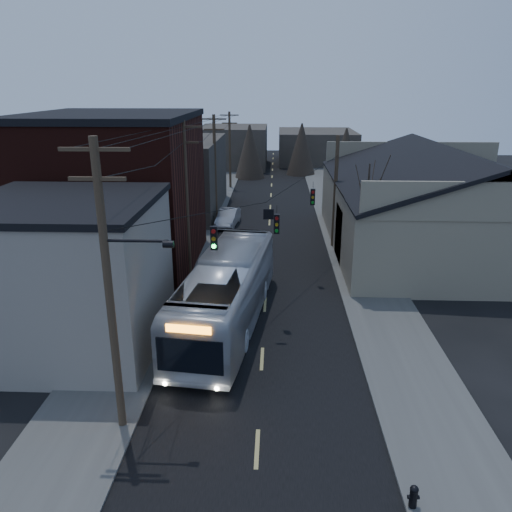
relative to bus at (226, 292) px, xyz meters
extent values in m
plane|color=black|center=(1.94, -11.38, -1.86)|extent=(160.00, 160.00, 0.00)
cube|color=black|center=(1.94, 18.62, -1.85)|extent=(9.00, 110.00, 0.02)
cube|color=#474744|center=(-4.56, 18.62, -1.80)|extent=(4.00, 110.00, 0.12)
cube|color=#474744|center=(8.44, 18.62, -1.80)|extent=(4.00, 110.00, 0.12)
cube|color=gray|center=(-7.06, -2.38, 1.64)|extent=(8.00, 8.00, 7.00)
cube|color=black|center=(-8.06, 8.62, 3.14)|extent=(10.00, 12.00, 10.00)
cube|color=#35312B|center=(-7.56, 24.62, 1.64)|extent=(9.00, 14.00, 7.00)
cube|color=gray|center=(14.94, 13.62, 0.64)|extent=(16.00, 20.00, 5.00)
cube|color=black|center=(10.94, 13.62, 4.44)|extent=(8.16, 20.60, 2.86)
cube|color=black|center=(18.94, 13.62, 4.44)|extent=(8.16, 20.60, 2.86)
cube|color=#35312B|center=(-4.06, 53.62, 1.14)|extent=(10.00, 12.00, 6.00)
cube|color=#35312B|center=(8.94, 58.62, 0.64)|extent=(12.00, 14.00, 5.00)
cone|color=black|center=(8.44, 8.62, 1.74)|extent=(0.40, 0.40, 7.20)
cylinder|color=#382B1E|center=(-3.06, -8.38, 3.39)|extent=(0.28, 0.28, 10.50)
cube|color=#382B1E|center=(-3.06, -8.38, 8.24)|extent=(2.20, 0.12, 0.12)
cylinder|color=#382B1E|center=(-3.06, 6.62, 3.14)|extent=(0.28, 0.28, 10.00)
cube|color=#382B1E|center=(-3.06, 6.62, 7.74)|extent=(2.20, 0.12, 0.12)
cylinder|color=#382B1E|center=(-3.06, 21.62, 2.89)|extent=(0.28, 0.28, 9.50)
cube|color=#382B1E|center=(-3.06, 21.62, 7.24)|extent=(2.20, 0.12, 0.12)
cylinder|color=#382B1E|center=(-3.06, 36.62, 2.64)|extent=(0.28, 0.28, 9.00)
cube|color=#382B1E|center=(-3.06, 36.62, 6.74)|extent=(2.20, 0.12, 0.12)
cylinder|color=#382B1E|center=(6.94, 13.62, 2.39)|extent=(0.28, 0.28, 8.50)
cube|color=black|center=(-0.06, -3.88, 4.09)|extent=(0.28, 0.20, 1.00)
cube|color=black|center=(2.54, 0.62, 3.49)|extent=(0.28, 0.20, 1.00)
cube|color=black|center=(4.74, 6.62, 3.59)|extent=(0.28, 0.20, 1.00)
imported|color=#B1B5BE|center=(0.00, 0.00, 0.00)|extent=(4.74, 13.62, 3.71)
imported|color=#A6A7AE|center=(-1.76, 19.43, -1.11)|extent=(2.02, 4.70, 1.50)
cylinder|color=black|center=(6.64, -11.79, -1.44)|extent=(0.24, 0.24, 0.60)
sphere|color=black|center=(6.64, -11.79, -1.11)|extent=(0.26, 0.26, 0.26)
cylinder|color=black|center=(6.64, -11.79, -1.39)|extent=(0.35, 0.12, 0.12)
camera|label=1|loc=(2.47, -23.53, 10.10)|focal=35.00mm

